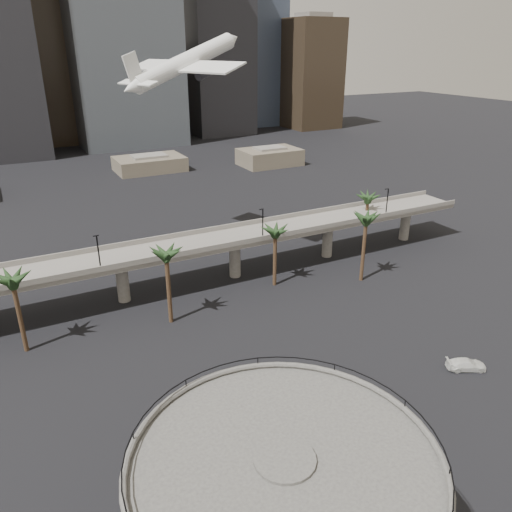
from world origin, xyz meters
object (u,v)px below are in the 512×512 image
airborne_jet (185,63)px  overpass (180,252)px  car_b (310,398)px  car_c (466,364)px  car_a (297,376)px

airborne_jet → overpass: bearing=-142.1°
car_b → car_c: size_ratio=0.79×
airborne_jet → car_a: airborne_jet is taller
car_a → car_b: size_ratio=0.99×
overpass → car_b: bearing=-85.3°
car_b → overpass: bearing=2.5°
car_a → airborne_jet: bearing=9.1°
overpass → airborne_jet: size_ratio=4.45×
airborne_jet → car_c: airborne_jet is taller
overpass → car_a: bearing=-83.0°
car_a → car_c: size_ratio=0.78×
car_c → airborne_jet: bearing=44.3°
car_b → car_c: (23.52, -4.19, 0.09)m
car_a → car_b: car_a is taller
overpass → car_a: overpass is taller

